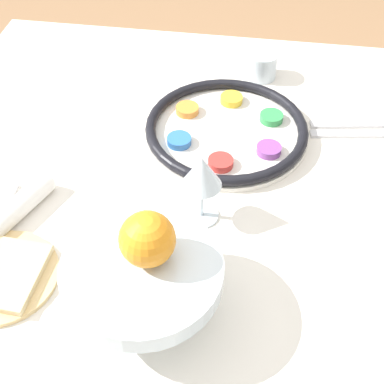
{
  "coord_description": "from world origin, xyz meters",
  "views": [
    {
      "loc": [
        0.61,
        0.15,
        1.43
      ],
      "look_at": [
        0.01,
        0.06,
        0.81
      ],
      "focal_mm": 50.0,
      "sensor_mm": 36.0,
      "label": 1
    }
  ],
  "objects": [
    {
      "name": "dining_table",
      "position": [
        0.0,
        0.0,
        0.39
      ],
      "size": [
        1.12,
        0.98,
        0.77
      ],
      "color": "silver",
      "rests_on": "ground_plane"
    },
    {
      "name": "seder_plate",
      "position": [
        -0.19,
        0.1,
        0.79
      ],
      "size": [
        0.31,
        0.31,
        0.03
      ],
      "color": "silver",
      "rests_on": "dining_table"
    },
    {
      "name": "wine_glass",
      "position": [
        0.03,
        0.08,
        0.87
      ],
      "size": [
        0.06,
        0.06,
        0.13
      ],
      "color": "silver",
      "rests_on": "dining_table"
    },
    {
      "name": "fruit_stand",
      "position": [
        0.21,
        0.02,
        0.85
      ],
      "size": [
        0.22,
        0.22,
        0.1
      ],
      "color": "silver",
      "rests_on": "dining_table"
    },
    {
      "name": "orange_fruit",
      "position": [
        0.2,
        0.03,
        0.91
      ],
      "size": [
        0.07,
        0.07,
        0.07
      ],
      "color": "orange",
      "rests_on": "fruit_stand"
    },
    {
      "name": "bread_plate",
      "position": [
        0.19,
        -0.2,
        0.78
      ],
      "size": [
        0.17,
        0.17,
        0.02
      ],
      "color": "tan",
      "rests_on": "dining_table"
    },
    {
      "name": "napkin_roll",
      "position": [
        0.07,
        -0.22,
        0.79
      ],
      "size": [
        0.14,
        0.09,
        0.04
      ],
      "color": "white",
      "rests_on": "dining_table"
    },
    {
      "name": "cup_near",
      "position": [
        -0.4,
        0.15,
        0.8
      ],
      "size": [
        0.06,
        0.06,
        0.06
      ],
      "color": "silver",
      "rests_on": "dining_table"
    },
    {
      "name": "fork_left",
      "position": [
        -0.26,
        0.34,
        0.77
      ],
      "size": [
        0.05,
        0.16,
        0.01
      ],
      "color": "silver",
      "rests_on": "dining_table"
    },
    {
      "name": "fork_right",
      "position": [
        -0.23,
        0.34,
        0.77
      ],
      "size": [
        0.04,
        0.16,
        0.01
      ],
      "color": "silver",
      "rests_on": "dining_table"
    }
  ]
}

